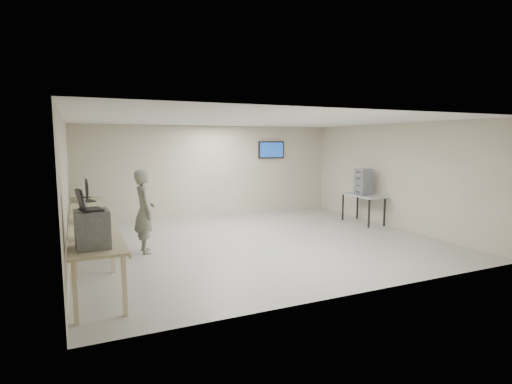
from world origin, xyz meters
name	(u,v)px	position (x,y,z in m)	size (l,w,h in m)	color
room	(260,181)	(0.03, 0.06, 1.41)	(8.01, 7.01, 2.81)	#B8B5A7
workbench	(92,219)	(-3.59, 0.00, 0.83)	(0.76, 6.00, 0.90)	tan
equipment_box	(92,229)	(-3.65, -2.51, 1.16)	(0.43, 0.49, 0.51)	slate
laptop_on_box	(86,205)	(-3.71, -2.51, 1.48)	(0.36, 0.40, 0.28)	black
laptop_0	(92,233)	(-3.63, -1.91, 0.97)	(0.35, 0.39, 0.26)	black
laptop_1	(90,216)	(-3.63, -0.53, 0.98)	(0.37, 0.43, 0.31)	black
laptop_2	(89,208)	(-3.62, 0.56, 0.97)	(0.30, 0.35, 0.26)	black
laptop_3	(84,198)	(-3.67, 2.00, 0.98)	(0.44, 0.47, 0.31)	black
monitor_near	(87,189)	(-3.60, 2.21, 1.18)	(0.21, 0.47, 0.46)	black
monitor_far	(86,186)	(-3.60, 2.75, 1.19)	(0.21, 0.48, 0.47)	black
soldier	(145,211)	(-2.55, 0.21, 0.88)	(0.64, 0.42, 1.75)	#656D5A
side_table	(363,197)	(3.60, 0.75, 0.74)	(0.64, 1.36, 0.82)	#98A1A7
storage_bins	(363,182)	(3.58, 0.75, 1.19)	(0.35, 0.39, 0.74)	slate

